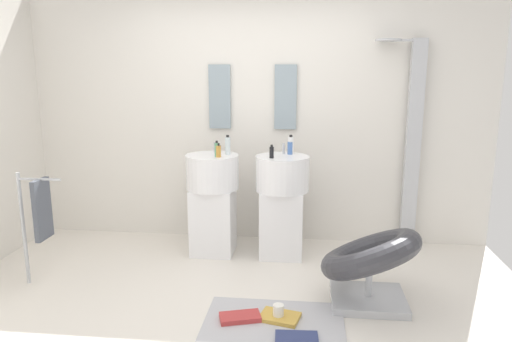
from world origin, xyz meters
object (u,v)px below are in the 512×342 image
Objects in this scene: towel_rack at (39,212)px; coffee_mug at (278,312)px; magazine_navy at (297,340)px; soap_bottle_green at (217,150)px; soap_bottle_white at (291,145)px; soap_bottle_clear at (228,145)px; pedestal_sink_left at (213,199)px; pedestal_sink_right at (282,201)px; soap_bottle_amber at (218,151)px; magazine_ochre at (280,317)px; lounge_chair at (370,260)px; soap_bottle_blue at (290,148)px; shower_column at (412,141)px; soap_bottle_black at (272,152)px; magazine_red at (240,317)px.

coffee_mug is (1.98, -0.38, -0.56)m from towel_rack.
magazine_navy is 0.31m from coffee_mug.
soap_bottle_green is 0.71m from soap_bottle_white.
soap_bottle_white is at bearing 7.36° from soap_bottle_clear.
pedestal_sink_right is at bearing 0.00° from pedestal_sink_left.
soap_bottle_white is (0.59, 0.08, 0.00)m from soap_bottle_clear.
magazine_ochre is at bearing -60.19° from soap_bottle_amber.
lounge_chair is 1.71m from soap_bottle_clear.
soap_bottle_blue is 0.70m from soap_bottle_green.
soap_bottle_blue reaches higher than coffee_mug.
pedestal_sink_right is 1.34m from magazine_ochre.
soap_bottle_green is (-0.66, -0.22, 0.01)m from soap_bottle_blue.
shower_column is 11.16× the size of soap_bottle_clear.
towel_rack is 1.58m from soap_bottle_green.
pedestal_sink_right is at bearing -119.77° from soap_bottle_blue.
soap_bottle_black is 0.66× the size of soap_bottle_white.
pedestal_sink_left is 7.72× the size of soap_bottle_blue.
soap_bottle_clear is at bearing 114.02° from coffee_mug.
soap_bottle_amber is (-0.63, 1.13, 0.96)m from coffee_mug.
soap_bottle_amber is (-0.77, 1.40, 1.01)m from magazine_navy.
towel_rack is 1.86m from magazine_red.
soap_bottle_black is at bearing 135.66° from lounge_chair.
soap_bottle_clear is at bearing -172.64° from soap_bottle_white.
magazine_red is (1.71, -0.42, -0.60)m from towel_rack.
magazine_red is 1.54m from soap_bottle_black.
magazine_navy is 0.99× the size of magazine_red.
magazine_red is (-0.94, -0.38, -0.32)m from lounge_chair.
soap_bottle_blue is (0.16, 0.22, 0.01)m from soap_bottle_black.
soap_bottle_black is (-0.28, 1.40, 1.01)m from magazine_navy.
soap_bottle_amber is at bearing -179.49° from soap_bottle_black.
soap_bottle_blue is at bearing 8.84° from pedestal_sink_left.
pedestal_sink_left is 1.66m from lounge_chair.
magazine_red is 1.57× the size of soap_bottle_white.
soap_bottle_clear is 1.32× the size of soap_bottle_blue.
magazine_ochre is at bearing -82.29° from soap_bottle_black.
shower_column reaches higher than magazine_ochre.
magazine_ochre is at bearing 112.02° from magazine_navy.
towel_rack is 6.30× the size of soap_bottle_green.
towel_rack is 2.26m from soap_bottle_blue.
soap_bottle_black is (-0.81, 0.79, 0.68)m from lounge_chair.
soap_bottle_black is (-0.14, 1.13, 0.96)m from coffee_mug.
magazine_ochre is (0.73, -1.24, -0.51)m from pedestal_sink_left.
shower_column is at bearing 17.48° from pedestal_sink_right.
towel_rack is 2.09m from coffee_mug.
shower_column is at bearing 31.80° from magazine_red.
soap_bottle_black is at bearing 0.07° from soap_bottle_green.
soap_bottle_black reaches higher than lounge_chair.
soap_bottle_green is (-0.79, 1.40, 1.02)m from magazine_navy.
lounge_chair is at bearing -51.48° from pedestal_sink_right.
pedestal_sink_left is at bearing 120.03° from coffee_mug.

